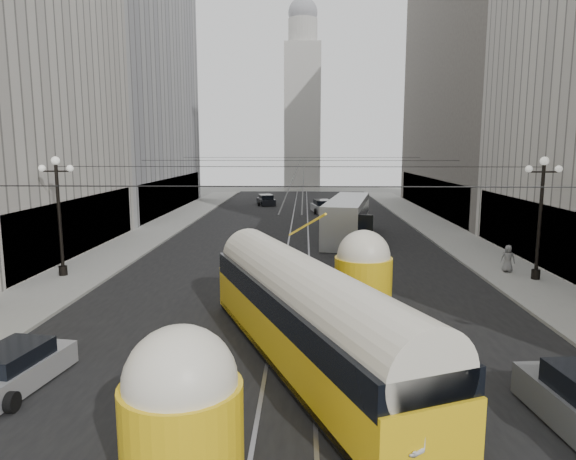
# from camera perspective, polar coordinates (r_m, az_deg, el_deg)

# --- Properties ---
(road) EXTENTS (20.00, 85.00, 0.02)m
(road) POSITION_cam_1_polar(r_m,az_deg,el_deg) (41.70, 1.23, -0.52)
(road) COLOR black
(road) RESTS_ON ground
(sidewalk_left) EXTENTS (4.00, 72.00, 0.15)m
(sidewalk_left) POSITION_cam_1_polar(r_m,az_deg,el_deg) (46.83, -13.57, 0.37)
(sidewalk_left) COLOR gray
(sidewalk_left) RESTS_ON ground
(sidewalk_right) EXTENTS (4.00, 72.00, 0.15)m
(sidewalk_right) POSITION_cam_1_polar(r_m,az_deg,el_deg) (46.60, 16.20, 0.22)
(sidewalk_right) COLOR gray
(sidewalk_right) RESTS_ON ground
(rail_left) EXTENTS (0.12, 85.00, 0.04)m
(rail_left) POSITION_cam_1_polar(r_m,az_deg,el_deg) (41.72, 0.20, -0.52)
(rail_left) COLOR gray
(rail_left) RESTS_ON ground
(rail_right) EXTENTS (0.12, 85.00, 0.04)m
(rail_right) POSITION_cam_1_polar(r_m,az_deg,el_deg) (41.70, 2.26, -0.53)
(rail_right) COLOR gray
(rail_right) RESTS_ON ground
(building_left_far) EXTENTS (12.60, 28.60, 28.60)m
(building_left_far) POSITION_cam_1_polar(r_m,az_deg,el_deg) (60.65, -18.55, 15.58)
(building_left_far) COLOR #999999
(building_left_far) RESTS_ON ground
(building_right_far) EXTENTS (12.60, 32.60, 32.60)m
(building_right_far) POSITION_cam_1_polar(r_m,az_deg,el_deg) (60.63, 21.68, 17.32)
(building_right_far) COLOR #514C47
(building_right_far) RESTS_ON ground
(distant_tower) EXTENTS (6.00, 6.00, 31.36)m
(distant_tower) POSITION_cam_1_polar(r_m,az_deg,el_deg) (88.99, 1.62, 14.22)
(distant_tower) COLOR #B2AFA8
(distant_tower) RESTS_ON ground
(lamppost_left_mid) EXTENTS (1.86, 0.44, 6.37)m
(lamppost_left_mid) POSITION_cam_1_polar(r_m,az_deg,el_deg) (29.82, -24.11, 2.12)
(lamppost_left_mid) COLOR black
(lamppost_left_mid) RESTS_ON sidewalk_left
(lamppost_right_mid) EXTENTS (1.86, 0.44, 6.37)m
(lamppost_right_mid) POSITION_cam_1_polar(r_m,az_deg,el_deg) (29.44, 26.25, 1.90)
(lamppost_right_mid) COLOR black
(lamppost_right_mid) RESTS_ON sidewalk_right
(catenary) EXTENTS (25.00, 72.00, 0.23)m
(catenary) POSITION_cam_1_polar(r_m,az_deg,el_deg) (40.13, 1.41, 7.54)
(catenary) COLOR black
(catenary) RESTS_ON ground
(streetcar) EXTENTS (7.58, 14.88, 3.49)m
(streetcar) POSITION_cam_1_polar(r_m,az_deg,el_deg) (16.64, 1.98, -9.25)
(streetcar) COLOR yellow
(streetcar) RESTS_ON ground
(city_bus) EXTENTS (4.70, 12.57, 3.11)m
(city_bus) POSITION_cam_1_polar(r_m,az_deg,el_deg) (39.98, 6.62, 1.47)
(city_bus) COLOR #A4A7A9
(city_bus) RESTS_ON ground
(sedan_silver) EXTENTS (2.19, 4.16, 1.25)m
(sedan_silver) POSITION_cam_1_polar(r_m,az_deg,el_deg) (17.39, -28.27, -13.54)
(sedan_silver) COLOR #9B9B9F
(sedan_silver) RESTS_ON ground
(sedan_white_far) EXTENTS (2.56, 4.70, 1.41)m
(sedan_white_far) POSITION_cam_1_polar(r_m,az_deg,el_deg) (56.10, 3.84, 2.58)
(sedan_white_far) COLOR silver
(sedan_white_far) RESTS_ON ground
(sedan_dark_far) EXTENTS (2.69, 4.41, 1.30)m
(sedan_dark_far) POSITION_cam_1_polar(r_m,az_deg,el_deg) (63.77, -2.46, 3.32)
(sedan_dark_far) COLOR black
(sedan_dark_far) RESTS_ON ground
(pedestrian_crossing_b) EXTENTS (0.87, 1.02, 1.82)m
(pedestrian_crossing_b) POSITION_cam_1_polar(r_m,az_deg,el_deg) (11.61, 13.67, -22.41)
(pedestrian_crossing_b) COLOR beige
(pedestrian_crossing_b) RESTS_ON ground
(pedestrian_sidewalk_right) EXTENTS (0.85, 0.68, 1.52)m
(pedestrian_sidewalk_right) POSITION_cam_1_polar(r_m,az_deg,el_deg) (30.89, 23.24, -2.94)
(pedestrian_sidewalk_right) COLOR slate
(pedestrian_sidewalk_right) RESTS_ON sidewalk_right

